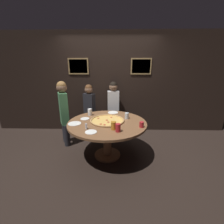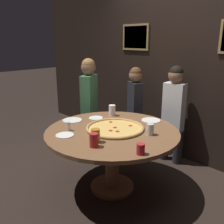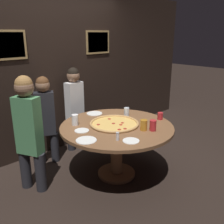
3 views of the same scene
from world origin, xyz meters
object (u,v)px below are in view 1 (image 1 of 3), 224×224
Objects in this scene: white_plate_beside_cup at (85,119)px; white_plate_near_front at (91,132)px; drink_cup_far_left at (118,128)px; white_plate_right_side at (75,124)px; diner_side_left at (113,105)px; diner_side_right at (89,107)px; drink_cup_front_edge at (113,126)px; drink_cup_by_shaker at (142,125)px; giant_pizza at (107,120)px; drink_cup_far_right at (90,112)px; condiment_shaker at (86,126)px; white_plate_left_side at (113,112)px; diner_centre_back at (64,110)px; drink_cup_beside_pizza at (127,116)px; dining_table at (107,129)px.

white_plate_beside_cup is 0.67m from white_plate_near_front.
drink_cup_far_left reaches higher than white_plate_right_side.
diner_side_left is 1.04× the size of diner_side_right.
diner_side_left is (-0.03, 1.46, -0.02)m from drink_cup_front_edge.
drink_cup_by_shaker is at bearing -6.39° from white_plate_right_side.
drink_cup_far_left is 1.55m from diner_side_left.
giant_pizza reaches higher than white_plate_near_front.
drink_cup_far_right is 0.88m from white_plate_near_front.
giant_pizza is 4.87× the size of drink_cup_far_left.
condiment_shaker is at bearing -76.19° from white_plate_beside_cup.
condiment_shaker is at bearing -114.73° from white_plate_left_side.
drink_cup_by_shaker is at bearing 12.11° from drink_cup_front_edge.
drink_cup_far_left is 0.75× the size of white_plate_beside_cup.
giant_pizza is 0.50× the size of diner_side_right.
drink_cup_by_shaker is at bearing -25.61° from giant_pizza.
drink_cup_front_edge reaches higher than white_plate_beside_cup.
drink_cup_front_edge is at bearing -18.34° from white_plate_right_side.
diner_side_right is (-0.17, 1.34, -0.03)m from condiment_shaker.
diner_side_left is at bearing 93.71° from drink_cup_far_left.
diner_side_left is at bearing 60.25° from white_plate_right_side.
diner_centre_back is at bearing 141.97° from drink_cup_far_left.
drink_cup_beside_pizza reaches higher than drink_cup_by_shaker.
white_plate_near_front is 1.48m from diner_side_right.
giant_pizza is 1.06m from diner_side_left.
drink_cup_by_shaker reaches higher than white_plate_near_front.
giant_pizza is 3.64× the size of white_plate_beside_cup.
drink_cup_by_shaker reaches higher than white_plate_beside_cup.
drink_cup_by_shaker is 0.98m from white_plate_left_side.
white_plate_left_side is at bearing 121.47° from drink_cup_by_shaker.
drink_cup_far_right is 0.11× the size of diner_side_right.
diner_side_right is (0.09, 1.10, 0.01)m from white_plate_right_side.
drink_cup_far_left is 1.11× the size of drink_cup_beside_pizza.
white_plate_near_front is at bearing -133.17° from drink_cup_beside_pizza.
drink_cup_far_left is at bearing 4.28° from white_plate_near_front.
drink_cup_beside_pizza is (0.26, 0.54, -0.01)m from drink_cup_front_edge.
giant_pizza is 0.42m from drink_cup_front_edge.
giant_pizza is 5.41× the size of drink_cup_beside_pizza.
drink_cup_beside_pizza is 0.91m from white_plate_near_front.
drink_cup_beside_pizza is 0.08× the size of diner_centre_back.
drink_cup_by_shaker is 0.88m from white_plate_near_front.
diner_centre_back reaches higher than dining_table.
diner_side_right is (-1.12, 1.24, -0.04)m from drink_cup_by_shaker.
drink_cup_far_left reaches higher than dining_table.
condiment_shaker is (-0.10, 0.12, 0.05)m from white_plate_near_front.
drink_cup_front_edge is at bearing 142.32° from diner_side_right.
dining_table is 7.83× the size of white_plate_near_front.
drink_cup_far_right reaches higher than white_plate_right_side.
diner_centre_back is at bearing 123.17° from white_plate_right_side.
drink_cup_far_right reaches higher than white_plate_beside_cup.
giant_pizza is at bearing -159.76° from drink_cup_beside_pizza.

